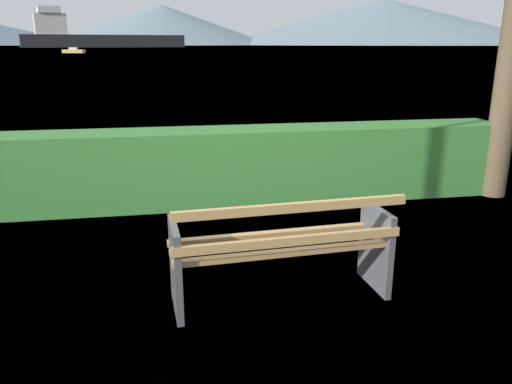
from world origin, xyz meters
name	(u,v)px	position (x,y,z in m)	size (l,w,h in m)	color
ground_plane	(279,296)	(0.00, 0.00, 0.00)	(1400.00, 1400.00, 0.00)	#4C6B33
water_surface	(164,47)	(0.00, 307.32, 0.00)	(620.00, 620.00, 0.00)	slate
park_bench	(282,249)	(0.00, -0.06, 0.43)	(1.71, 0.68, 0.87)	tan
hedge_row	(235,166)	(0.00, 2.52, 0.46)	(6.88, 0.65, 0.92)	#387A33
cargo_ship_large	(92,36)	(-33.56, 259.02, 5.02)	(76.57, 31.27, 17.96)	#232328
fishing_boat_near	(74,51)	(-18.51, 107.00, 0.42)	(4.54, 2.70, 1.13)	gold
distant_hills	(130,22)	(-34.49, 588.38, 24.03)	(949.66, 432.51, 50.99)	slate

